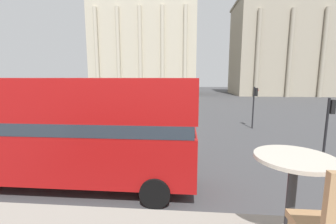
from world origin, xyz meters
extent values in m
cylinder|color=black|center=(-0.27, 7.38, 0.52)|extent=(1.05, 0.22, 1.05)
cylinder|color=black|center=(-0.27, 4.88, 0.52)|extent=(1.05, 0.22, 1.05)
cube|color=#B71414|center=(-4.26, 6.13, 1.46)|extent=(10.78, 2.49, 1.86)
cube|color=#2D3842|center=(-4.26, 6.13, 2.61)|extent=(10.57, 2.52, 0.45)
cube|color=#B71414|center=(-4.26, 6.13, 3.60)|extent=(10.78, 2.49, 1.52)
cylinder|color=#2D2D30|center=(1.59, -0.35, 3.41)|extent=(0.07, 0.07, 0.68)
cylinder|color=beige|center=(1.59, -0.35, 3.77)|extent=(0.60, 0.60, 0.03)
cube|color=beige|center=(-9.95, 58.25, 11.83)|extent=(25.72, 15.35, 23.66)
cube|color=#B7AD93|center=(-9.95, 58.25, 23.91)|extent=(26.32, 15.95, 0.50)
cylinder|color=beige|center=(-20.24, 50.13, 10.05)|extent=(0.90, 0.90, 20.11)
cylinder|color=beige|center=(-15.10, 50.13, 10.05)|extent=(0.90, 0.90, 20.11)
cylinder|color=beige|center=(-9.95, 50.13, 10.05)|extent=(0.90, 0.90, 20.11)
cylinder|color=beige|center=(-4.81, 50.13, 10.05)|extent=(0.90, 0.90, 20.11)
cylinder|color=beige|center=(0.33, 50.13, 10.05)|extent=(0.90, 0.90, 20.11)
cube|color=#A39984|center=(29.82, 57.53, 11.05)|extent=(34.12, 14.81, 22.10)
cube|color=gray|center=(29.82, 57.53, 22.35)|extent=(34.72, 15.41, 0.50)
cylinder|color=#A39984|center=(16.17, 49.67, 9.39)|extent=(0.90, 0.90, 18.79)
cylinder|color=#A39984|center=(23.00, 49.67, 9.39)|extent=(0.90, 0.90, 18.79)
cylinder|color=#A39984|center=(29.82, 49.67, 9.39)|extent=(0.90, 0.90, 18.79)
cylinder|color=black|center=(7.80, 9.58, 1.69)|extent=(0.12, 0.12, 3.38)
cube|color=black|center=(7.98, 9.58, 2.93)|extent=(0.20, 0.24, 0.70)
sphere|color=green|center=(8.09, 9.58, 3.08)|extent=(0.14, 0.14, 0.14)
cylinder|color=black|center=(6.45, 17.40, 1.79)|extent=(0.12, 0.12, 3.59)
cube|color=black|center=(6.63, 17.40, 3.14)|extent=(0.20, 0.24, 0.70)
sphere|color=red|center=(6.74, 17.40, 3.29)|extent=(0.14, 0.14, 0.14)
cylinder|color=black|center=(-0.11, 23.32, 1.96)|extent=(0.12, 0.12, 3.92)
cube|color=black|center=(0.07, 23.32, 3.47)|extent=(0.20, 0.24, 0.70)
sphere|color=gold|center=(0.18, 23.32, 3.62)|extent=(0.14, 0.14, 0.14)
cylinder|color=#282B33|center=(-6.30, 15.77, 0.41)|extent=(0.14, 0.14, 0.81)
cylinder|color=#282B33|center=(-6.12, 15.77, 0.41)|extent=(0.14, 0.14, 0.81)
cylinder|color=#606638|center=(-6.21, 15.77, 1.13)|extent=(0.32, 0.32, 0.64)
sphere|color=tan|center=(-6.21, 15.77, 1.57)|extent=(0.22, 0.22, 0.22)
cylinder|color=#282B33|center=(-5.53, 16.73, 0.43)|extent=(0.14, 0.14, 0.86)
cylinder|color=#282B33|center=(-5.35, 16.73, 0.43)|extent=(0.14, 0.14, 0.86)
cylinder|color=#284799|center=(-5.44, 16.73, 1.20)|extent=(0.32, 0.32, 0.68)
sphere|color=tan|center=(-5.44, 16.73, 1.66)|extent=(0.23, 0.23, 0.23)
camera|label=1|loc=(0.75, -2.09, 4.39)|focal=24.00mm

